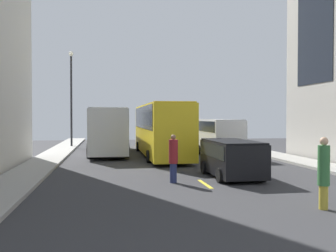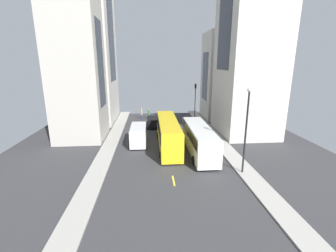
{
  "view_description": "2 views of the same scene",
  "coord_description": "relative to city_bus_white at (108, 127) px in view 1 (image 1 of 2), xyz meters",
  "views": [
    {
      "loc": [
        -3.9,
        -25.1,
        2.7
      ],
      "look_at": [
        0.51,
        1.96,
        2.08
      ],
      "focal_mm": 39.88,
      "sensor_mm": 36.0,
      "label": 1
    },
    {
      "loc": [
        2.11,
        30.59,
        10.84
      ],
      "look_at": [
        -0.49,
        -2.47,
        1.9
      ],
      "focal_mm": 25.11,
      "sensor_mm": 36.0,
      "label": 2
    }
  ],
  "objects": [
    {
      "name": "ground_plane",
      "position": [
        3.85,
        -3.55,
        -2.01
      ],
      "size": [
        41.2,
        41.2,
        0.0
      ],
      "primitive_type": "plane",
      "color": "#333335"
    },
    {
      "name": "sidewalk_west",
      "position": [
        -3.75,
        -3.55,
        -1.93
      ],
      "size": [
        2.0,
        44.0,
        0.15
      ],
      "primitive_type": "cube",
      "color": "#9E9B93",
      "rests_on": "ground"
    },
    {
      "name": "sidewalk_east",
      "position": [
        11.45,
        -3.55,
        -1.93
      ],
      "size": [
        2.0,
        44.0,
        0.15
      ],
      "primitive_type": "cube",
      "color": "#9E9B93",
      "rests_on": "ground"
    },
    {
      "name": "lane_stripe_1",
      "position": [
        3.85,
        -14.05,
        -2.0
      ],
      "size": [
        0.16,
        2.0,
        0.01
      ],
      "primitive_type": "cube",
      "color": "yellow",
      "rests_on": "ground"
    },
    {
      "name": "lane_stripe_2",
      "position": [
        3.85,
        -3.55,
        -2.0
      ],
      "size": [
        0.16,
        2.0,
        0.01
      ],
      "primitive_type": "cube",
      "color": "yellow",
      "rests_on": "ground"
    },
    {
      "name": "lane_stripe_3",
      "position": [
        3.85,
        6.95,
        -2.0
      ],
      "size": [
        0.16,
        2.0,
        0.01
      ],
      "primitive_type": "cube",
      "color": "yellow",
      "rests_on": "ground"
    },
    {
      "name": "lane_stripe_4",
      "position": [
        3.85,
        17.45,
        -2.0
      ],
      "size": [
        0.16,
        2.0,
        0.01
      ],
      "primitive_type": "cube",
      "color": "yellow",
      "rests_on": "ground"
    },
    {
      "name": "city_bus_white",
      "position": [
        0.0,
        0.0,
        0.0
      ],
      "size": [
        2.8,
        11.12,
        3.35
      ],
      "color": "silver",
      "rests_on": "ground"
    },
    {
      "name": "streetcar_yellow",
      "position": [
        3.6,
        -2.68,
        0.12
      ],
      "size": [
        2.7,
        12.77,
        3.59
      ],
      "color": "yellow",
      "rests_on": "ground"
    },
    {
      "name": "delivery_van_white",
      "position": [
        7.59,
        -3.79,
        -0.49
      ],
      "size": [
        2.25,
        5.28,
        2.58
      ],
      "color": "white",
      "rests_on": "ground"
    },
    {
      "name": "car_black_0",
      "position": [
        5.47,
        -12.6,
        -1.02
      ],
      "size": [
        2.08,
        4.09,
        1.67
      ],
      "color": "black",
      "rests_on": "ground"
    },
    {
      "name": "pedestrian_waiting_curb",
      "position": [
        2.64,
        -13.53,
        -0.95
      ],
      "size": [
        0.38,
        0.38,
        2.0
      ],
      "rotation": [
        0.0,
        0.0,
        5.23
      ],
      "color": "navy",
      "rests_on": "ground"
    },
    {
      "name": "pedestrian_walking_far",
      "position": [
        6.2,
        -18.65,
        -0.88
      ],
      "size": [
        0.34,
        0.34,
        2.13
      ],
      "rotation": [
        0.0,
        0.0,
        2.71
      ],
      "color": "gold",
      "rests_on": "ground"
    },
    {
      "name": "streetlamp_near",
      "position": [
        -3.26,
        5.93,
        3.24
      ],
      "size": [
        0.44,
        0.44,
        8.52
      ],
      "color": "black",
      "rests_on": "ground"
    }
  ]
}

